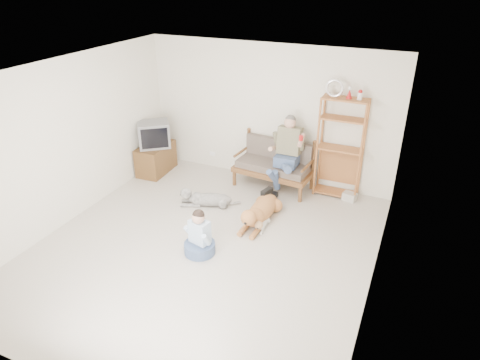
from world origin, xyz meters
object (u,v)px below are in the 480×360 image
at_px(loveseat, 274,163).
at_px(etagere, 340,147).
at_px(tv_stand, 156,158).
at_px(golden_retriever, 259,212).

height_order(loveseat, etagere, etagere).
bearing_deg(loveseat, tv_stand, -165.69).
distance_m(tv_stand, golden_retriever, 2.90).
relative_size(loveseat, golden_retriever, 1.03).
height_order(etagere, tv_stand, etagere).
xyz_separation_m(etagere, golden_retriever, (-0.97, -1.50, -0.79)).
height_order(loveseat, golden_retriever, loveseat).
height_order(tv_stand, golden_retriever, tv_stand).
relative_size(etagere, tv_stand, 2.38).
bearing_deg(tv_stand, etagere, 5.10).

